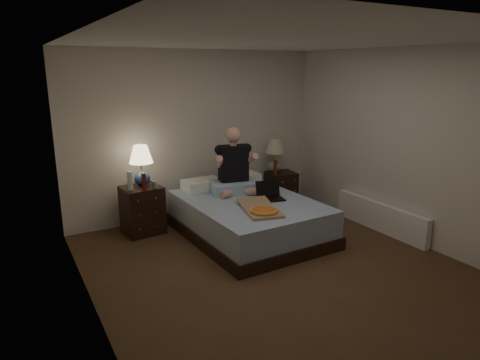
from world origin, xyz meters
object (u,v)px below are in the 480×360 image
bed (249,218)px  beer_bottle_left (144,181)px  nightstand_left (142,210)px  laptop (271,191)px  lamp_left (141,166)px  water_bottle (130,181)px  soda_can (155,185)px  lamp_right (275,155)px  nightstand_right (281,189)px  person (234,161)px  radiator (380,217)px  beer_bottle_right (275,167)px  pizza_box (264,211)px

bed → beer_bottle_left: 1.49m
nightstand_left → laptop: size_ratio=1.94×
lamp_left → laptop: size_ratio=1.65×
water_bottle → soda_can: size_ratio=2.50×
lamp_right → water_bottle: (-2.44, -0.20, -0.07)m
bed → beer_bottle_left: bearing=149.9°
nightstand_left → water_bottle: water_bottle is taller
nightstand_right → person: size_ratio=0.62×
person → radiator: person is taller
radiator → person: bearing=145.5°
lamp_left → beer_bottle_left: (-0.04, -0.23, -0.16)m
nightstand_right → beer_bottle_left: 2.41m
nightstand_right → laptop: (-0.86, -1.00, 0.34)m
lamp_right → water_bottle: bearing=-175.4°
lamp_right → beer_bottle_left: bearing=-173.0°
water_bottle → laptop: 1.88m
water_bottle → beer_bottle_right: size_ratio=1.09×
beer_bottle_left → pizza_box: (1.09, -1.25, -0.23)m
lamp_right → pizza_box: bearing=-127.7°
water_bottle → laptop: water_bottle is taller
bed → nightstand_left: 1.48m
soda_can → laptop: 1.57m
soda_can → pizza_box: 1.57m
beer_bottle_right → lamp_right: bearing=59.1°
nightstand_right → laptop: 1.36m
water_bottle → pizza_box: (1.25, -1.34, -0.24)m
water_bottle → person: (1.40, -0.32, 0.19)m
beer_bottle_left → beer_bottle_right: (2.19, 0.15, -0.09)m
nightstand_right → radiator: nightstand_right is taller
nightstand_left → lamp_left: (0.04, 0.06, 0.61)m
nightstand_right → pizza_box: size_ratio=0.76×
lamp_right → nightstand_left: bearing=-177.0°
nightstand_left → soda_can: bearing=-55.9°
lamp_left → beer_bottle_left: lamp_left is taller
nightstand_left → radiator: bearing=-33.5°
beer_bottle_left → pizza_box: size_ratio=0.30×
laptop → pizza_box: size_ratio=0.45×
nightstand_left → beer_bottle_left: 0.47m
person → laptop: bearing=-54.1°
person → bed: bearing=-79.9°
person → nightstand_right: bearing=32.7°
radiator → beer_bottle_left: bearing=154.5°
nightstand_right → person: (-1.12, -0.43, 0.68)m
nightstand_right → pizza_box: bearing=-123.3°
beer_bottle_left → bed: bearing=-28.2°
beer_bottle_left → laptop: 1.70m
radiator → beer_bottle_right: bearing=115.7°
beer_bottle_left → water_bottle: bearing=152.2°
bed → radiator: bearing=-25.3°
nightstand_left → pizza_box: size_ratio=0.87×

